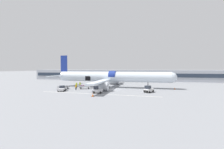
{
  "coord_description": "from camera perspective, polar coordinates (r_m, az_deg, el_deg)",
  "views": [
    {
      "loc": [
        9.73,
        -42.14,
        6.14
      ],
      "look_at": [
        -0.57,
        2.13,
        4.18
      ],
      "focal_mm": 24.0,
      "sensor_mm": 36.0,
      "label": 1
    }
  ],
  "objects": [
    {
      "name": "ground_plane",
      "position": [
        43.69,
        0.09,
        -5.62
      ],
      "size": [
        500.0,
        500.0,
        0.0
      ],
      "primitive_type": "plane",
      "color": "gray"
    },
    {
      "name": "apron_marking_line",
      "position": [
        35.88,
        -5.86,
        -7.4
      ],
      "size": [
        29.78,
        1.01,
        0.01
      ],
      "color": "silver",
      "rests_on": "ground_plane"
    },
    {
      "name": "terminal_strip",
      "position": [
        76.33,
        5.76,
        -0.21
      ],
      "size": [
        99.28,
        9.5,
        5.21
      ],
      "color": "#9EA3AD",
      "rests_on": "ground_plane"
    },
    {
      "name": "airplane",
      "position": [
        47.69,
        -0.38,
        -1.05
      ],
      "size": [
        38.72,
        32.24,
        10.43
      ],
      "color": "silver",
      "rests_on": "ground_plane"
    },
    {
      "name": "baggage_tug_lead",
      "position": [
        37.14,
        -5.66,
        -5.91
      ],
      "size": [
        2.72,
        2.43,
        1.76
      ],
      "color": "silver",
      "rests_on": "ground_plane"
    },
    {
      "name": "baggage_tug_mid",
      "position": [
        39.17,
        13.74,
        -5.54
      ],
      "size": [
        2.68,
        3.42,
        1.73
      ],
      "color": "white",
      "rests_on": "ground_plane"
    },
    {
      "name": "baggage_tug_rear",
      "position": [
        42.44,
        -18.51,
        -5.15
      ],
      "size": [
        2.42,
        2.93,
        1.41
      ],
      "color": "silver",
      "rests_on": "ground_plane"
    },
    {
      "name": "baggage_cart_loading",
      "position": [
        44.94,
        -10.37,
        -4.69
      ],
      "size": [
        4.01,
        2.5,
        1.17
      ],
      "color": "#B7BABF",
      "rests_on": "ground_plane"
    },
    {
      "name": "baggage_cart_queued",
      "position": [
        46.14,
        -17.98,
        -4.71
      ],
      "size": [
        3.72,
        2.39,
        0.99
      ],
      "color": "#999BA0",
      "rests_on": "ground_plane"
    },
    {
      "name": "ground_crew_loader_a",
      "position": [
        46.6,
        -13.39,
        -3.99
      ],
      "size": [
        0.53,
        0.63,
        1.82
      ],
      "color": "#2D2D33",
      "rests_on": "ground_plane"
    },
    {
      "name": "ground_crew_loader_b",
      "position": [
        43.13,
        -13.6,
        -4.65
      ],
      "size": [
        0.53,
        0.51,
        1.62
      ],
      "color": "black",
      "rests_on": "ground_plane"
    },
    {
      "name": "ground_crew_driver",
      "position": [
        47.88,
        -12.11,
        -3.78
      ],
      "size": [
        0.5,
        0.65,
        1.86
      ],
      "color": "black",
      "rests_on": "ground_plane"
    },
    {
      "name": "safety_cone_nose",
      "position": [
        46.47,
        22.8,
        -4.91
      ],
      "size": [
        0.45,
        0.45,
        0.71
      ],
      "color": "black",
      "rests_on": "ground_plane"
    },
    {
      "name": "safety_cone_engine_left",
      "position": [
        32.82,
        -7.34,
        -7.71
      ],
      "size": [
        0.61,
        0.61,
        0.76
      ],
      "color": "black",
      "rests_on": "ground_plane"
    }
  ]
}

